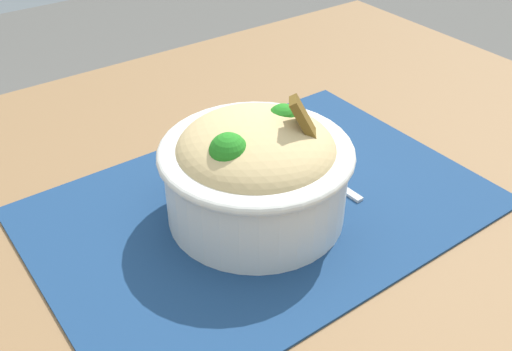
% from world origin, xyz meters
% --- Properties ---
extents(table, '(1.16, 0.91, 0.74)m').
position_xyz_m(table, '(0.00, 0.00, 0.67)').
color(table, olive).
rests_on(table, ground_plane).
extents(placemat, '(0.48, 0.34, 0.00)m').
position_xyz_m(placemat, '(0.02, 0.02, 0.74)').
color(placemat, navy).
rests_on(placemat, table).
extents(bowl, '(0.22, 0.22, 0.14)m').
position_xyz_m(bowl, '(0.01, 0.01, 0.81)').
color(bowl, silver).
rests_on(bowl, placemat).
extents(fork, '(0.02, 0.14, 0.00)m').
position_xyz_m(fork, '(0.11, 0.04, 0.75)').
color(fork, silver).
rests_on(fork, placemat).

